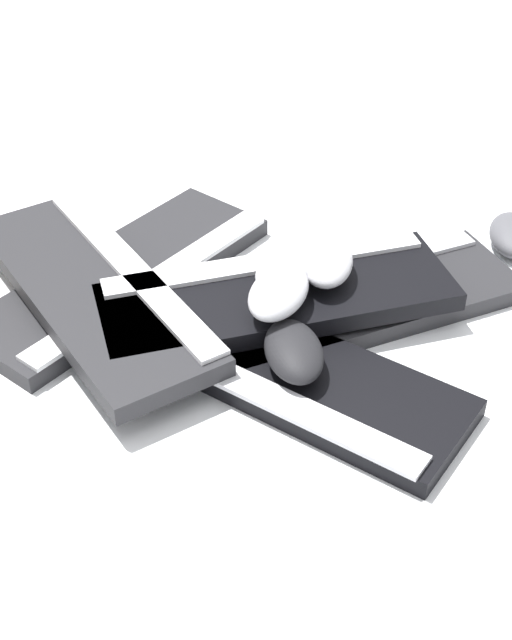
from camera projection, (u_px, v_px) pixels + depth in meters
The scene contains 10 objects.
ground_plane at pixel (271, 370), 1.06m from camera, with size 3.20×3.20×0.00m, color white.
keyboard_0 at pixel (353, 301), 1.15m from camera, with size 0.46×0.31×0.03m.
keyboard_1 at pixel (124, 277), 1.19m from camera, with size 0.45×0.18×0.03m.
keyboard_2 at pixel (281, 373), 1.04m from camera, with size 0.21×0.46×0.03m.
keyboard_3 at pixel (277, 295), 1.11m from camera, with size 0.45×0.36×0.03m.
keyboard_4 at pixel (94, 291), 1.12m from camera, with size 0.25×0.46×0.03m.
mouse_0 at pixel (279, 292), 1.05m from camera, with size 0.11×0.07×0.04m, color #B7B7BC.
mouse_1 at pixel (287, 267), 1.09m from camera, with size 0.11×0.07×0.04m, color #B7B7BC.
mouse_2 at pixel (296, 350), 1.02m from camera, with size 0.11×0.07×0.04m, color black.
mouse_3 at pixel (326, 260), 1.10m from camera, with size 0.11×0.07×0.04m, color #B7B7BC.
Camera 1 is at (-0.60, -0.53, 0.70)m, focal length 50.00 mm.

